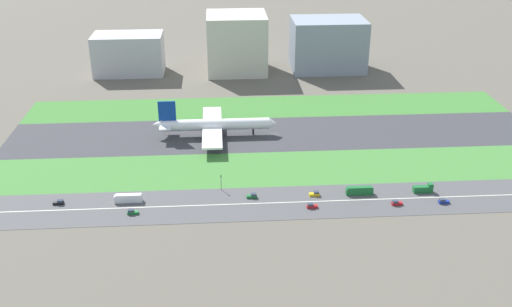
% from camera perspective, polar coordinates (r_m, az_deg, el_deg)
% --- Properties ---
extents(ground_plane, '(800.00, 800.00, 0.00)m').
position_cam_1_polar(ground_plane, '(313.19, 1.81, 1.90)').
color(ground_plane, '#5B564C').
extents(runway, '(280.00, 46.00, 0.10)m').
position_cam_1_polar(runway, '(313.17, 1.81, 1.91)').
color(runway, '#38383D').
rests_on(runway, ground_plane).
extents(grass_median_north, '(280.00, 36.00, 0.10)m').
position_cam_1_polar(grass_median_north, '(351.05, 1.16, 4.55)').
color(grass_median_north, '#3D7A33').
rests_on(grass_median_north, ground_plane).
extents(grass_median_south, '(280.00, 36.00, 0.10)m').
position_cam_1_polar(grass_median_south, '(276.19, 2.63, -1.44)').
color(grass_median_south, '#427F38').
rests_on(grass_median_south, ground_plane).
extents(highway, '(280.00, 28.00, 0.10)m').
position_cam_1_polar(highway, '(248.21, 3.44, -4.74)').
color(highway, '#4C4C4F').
rests_on(highway, ground_plane).
extents(highway_centerline, '(266.00, 0.50, 0.01)m').
position_cam_1_polar(highway_centerline, '(248.18, 3.44, -4.73)').
color(highway_centerline, silver).
rests_on(highway_centerline, highway).
extents(airliner, '(65.00, 56.00, 19.70)m').
position_cam_1_polar(airliner, '(309.41, -4.21, 2.80)').
color(airliner, white).
rests_on(airliner, runway).
extents(bus_0, '(11.60, 2.50, 3.50)m').
position_cam_1_polar(bus_0, '(252.94, -12.26, -4.25)').
color(bus_0, silver).
rests_on(bus_0, highway).
extents(car_0, '(4.40, 1.80, 2.00)m').
position_cam_1_polar(car_0, '(259.34, -18.55, -4.51)').
color(car_0, black).
rests_on(car_0, highway).
extents(truck_0, '(8.40, 2.50, 4.00)m').
position_cam_1_polar(truck_0, '(264.88, 15.91, -3.30)').
color(truck_0, '#19662D').
rests_on(truck_0, highway).
extents(car_5, '(4.40, 1.80, 2.00)m').
position_cam_1_polar(car_5, '(244.55, 5.41, -5.07)').
color(car_5, '#B2191E').
rests_on(car_5, highway).
extents(car_1, '(4.40, 1.80, 2.00)m').
position_cam_1_polar(car_1, '(244.38, -11.89, -5.57)').
color(car_1, '#19662D').
rests_on(car_1, highway).
extents(car_3, '(4.40, 1.80, 2.00)m').
position_cam_1_polar(car_3, '(252.43, 13.45, -4.68)').
color(car_3, '#B2191E').
rests_on(car_3, highway).
extents(bus_1, '(11.60, 2.50, 3.50)m').
position_cam_1_polar(bus_1, '(256.90, 9.99, -3.55)').
color(bus_1, '#19662D').
rests_on(bus_1, highway).
extents(car_4, '(4.40, 1.80, 2.00)m').
position_cam_1_polar(car_4, '(250.72, -0.37, -4.13)').
color(car_4, '#19662D').
rests_on(car_4, highway).
extents(car_6, '(4.40, 1.80, 2.00)m').
position_cam_1_polar(car_6, '(253.57, 5.72, -3.91)').
color(car_6, yellow).
rests_on(car_6, highway).
extents(car_2, '(4.40, 1.80, 2.00)m').
position_cam_1_polar(car_2, '(258.91, 17.70, -4.43)').
color(car_2, navy).
rests_on(car_2, highway).
extents(traffic_light, '(0.36, 0.50, 7.20)m').
position_cam_1_polar(traffic_light, '(255.79, -3.40, -2.69)').
color(traffic_light, '#4C4C51').
rests_on(traffic_light, highway).
extents(terminal_building, '(47.07, 27.22, 27.36)m').
position_cam_1_polar(terminal_building, '(419.50, -12.22, 9.40)').
color(terminal_building, '#B2B2B7').
rests_on(terminal_building, ground_plane).
extents(hangar_building, '(40.49, 38.68, 39.95)m').
position_cam_1_polar(hangar_building, '(413.70, -1.88, 10.64)').
color(hangar_building, beige).
rests_on(hangar_building, ground_plane).
extents(office_tower, '(50.53, 34.74, 35.52)m').
position_cam_1_polar(office_tower, '(421.25, 6.98, 10.42)').
color(office_tower, gray).
rests_on(office_tower, ground_plane).
extents(fuel_tank_west, '(22.17, 22.17, 16.54)m').
position_cam_1_polar(fuel_tank_west, '(460.23, -1.88, 10.63)').
color(fuel_tank_west, silver).
rests_on(fuel_tank_west, ground_plane).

